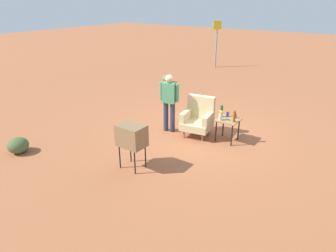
{
  "coord_description": "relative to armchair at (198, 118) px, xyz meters",
  "views": [
    {
      "loc": [
        3.75,
        -6.93,
        3.53
      ],
      "look_at": [
        -0.11,
        -1.33,
        0.65
      ],
      "focal_mm": 32.33,
      "sensor_mm": 36.0,
      "label": 1
    }
  ],
  "objects": [
    {
      "name": "side_table",
      "position": [
        0.85,
        0.08,
        0.03
      ],
      "size": [
        0.56,
        0.56,
        0.61
      ],
      "color": "black",
      "rests_on": "ground"
    },
    {
      "name": "shrub_near",
      "position": [
        -3.91,
        4.14,
        -0.32
      ],
      "size": [
        0.45,
        0.45,
        0.35
      ],
      "primitive_type": "ellipsoid",
      "color": "olive",
      "rests_on": "ground"
    },
    {
      "name": "armchair",
      "position": [
        0.0,
        0.0,
        0.0
      ],
      "size": [
        0.88,
        0.89,
        1.06
      ],
      "color": "#937047",
      "rests_on": "ground"
    },
    {
      "name": "flower_vase",
      "position": [
        0.7,
        -0.09,
        0.26
      ],
      "size": [
        0.15,
        0.1,
        0.27
      ],
      "color": "silver",
      "rests_on": "side_table"
    },
    {
      "name": "bottle_wine_green",
      "position": [
        0.61,
        0.14,
        0.27
      ],
      "size": [
        0.07,
        0.07,
        0.32
      ],
      "primitive_type": "cylinder",
      "color": "#1E5623",
      "rests_on": "side_table"
    },
    {
      "name": "ground_plane",
      "position": [
        -0.04,
        0.08,
        -0.5
      ],
      "size": [
        60.0,
        60.0,
        0.0
      ],
      "primitive_type": "plane",
      "color": "#A05B38"
    },
    {
      "name": "tv_on_stand",
      "position": [
        -0.3,
        -2.41,
        0.28
      ],
      "size": [
        0.6,
        0.45,
        1.03
      ],
      "color": "black",
      "rests_on": "ground"
    },
    {
      "name": "soda_can_blue",
      "position": [
        0.74,
        0.27,
        0.18
      ],
      "size": [
        0.07,
        0.07,
        0.12
      ],
      "primitive_type": "cylinder",
      "color": "blue",
      "rests_on": "side_table"
    },
    {
      "name": "bottle_tall_amber",
      "position": [
        1.03,
        -0.0,
        0.26
      ],
      "size": [
        0.07,
        0.07,
        0.3
      ],
      "primitive_type": "cylinder",
      "color": "brown",
      "rests_on": "side_table"
    },
    {
      "name": "soda_can_red",
      "position": [
        0.96,
        0.27,
        0.18
      ],
      "size": [
        0.07,
        0.07,
        0.12
      ],
      "primitive_type": "cylinder",
      "color": "red",
      "rests_on": "side_table"
    },
    {
      "name": "person_standing",
      "position": [
        -0.79,
        -0.27,
        0.44
      ],
      "size": [
        0.56,
        0.29,
        1.64
      ],
      "color": "#2D3347",
      "rests_on": "ground"
    },
    {
      "name": "shrub_mid",
      "position": [
        -3.1,
        -3.47,
        -0.3
      ],
      "size": [
        0.5,
        0.5,
        0.39
      ],
      "primitive_type": "ellipsoid",
      "color": "#475B33",
      "rests_on": "ground"
    },
    {
      "name": "road_sign",
      "position": [
        -3.64,
        8.4,
        0.88
      ],
      "size": [
        0.33,
        0.33,
        2.44
      ],
      "color": "gray",
      "rests_on": "ground"
    }
  ]
}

